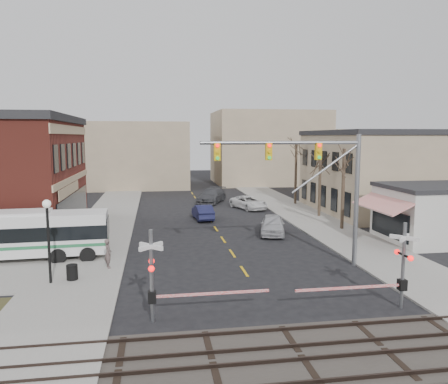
{
  "coord_description": "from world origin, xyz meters",
  "views": [
    {
      "loc": [
        -5.05,
        -22.29,
        7.85
      ],
      "look_at": [
        0.31,
        11.5,
        3.5
      ],
      "focal_mm": 35.0,
      "sensor_mm": 36.0,
      "label": 1
    }
  ],
  "objects_px": {
    "trash_bin": "(72,272)",
    "car_c": "(249,203)",
    "car_b": "(203,212)",
    "rr_crossing_west": "(162,277)",
    "rr_crossing_east": "(394,267)",
    "car_a": "(273,225)",
    "traffic_signal_mast": "(315,173)",
    "transit_bus": "(11,235)",
    "pedestrian_far": "(77,238)",
    "pedestrian_near": "(108,253)",
    "car_d": "(211,196)",
    "street_lamp": "(48,224)"
  },
  "relations": [
    {
      "from": "rr_crossing_east",
      "to": "pedestrian_near",
      "type": "height_order",
      "value": "rr_crossing_east"
    },
    {
      "from": "traffic_signal_mast",
      "to": "rr_crossing_west",
      "type": "bearing_deg",
      "value": -144.78
    },
    {
      "from": "car_a",
      "to": "trash_bin",
      "type": "bearing_deg",
      "value": -129.69
    },
    {
      "from": "trash_bin",
      "to": "car_a",
      "type": "relative_size",
      "value": 0.18
    },
    {
      "from": "transit_bus",
      "to": "pedestrian_far",
      "type": "height_order",
      "value": "transit_bus"
    },
    {
      "from": "trash_bin",
      "to": "car_a",
      "type": "distance_m",
      "value": 16.87
    },
    {
      "from": "street_lamp",
      "to": "pedestrian_near",
      "type": "xyz_separation_m",
      "value": [
        2.76,
        2.29,
        -2.32
      ]
    },
    {
      "from": "transit_bus",
      "to": "car_b",
      "type": "relative_size",
      "value": 2.73
    },
    {
      "from": "trash_bin",
      "to": "pedestrian_far",
      "type": "relative_size",
      "value": 0.55
    },
    {
      "from": "street_lamp",
      "to": "trash_bin",
      "type": "height_order",
      "value": "street_lamp"
    },
    {
      "from": "rr_crossing_west",
      "to": "car_b",
      "type": "height_order",
      "value": "rr_crossing_west"
    },
    {
      "from": "trash_bin",
      "to": "pedestrian_near",
      "type": "relative_size",
      "value": 0.48
    },
    {
      "from": "transit_bus",
      "to": "car_b",
      "type": "bearing_deg",
      "value": 42.14
    },
    {
      "from": "car_b",
      "to": "rr_crossing_west",
      "type": "bearing_deg",
      "value": 75.26
    },
    {
      "from": "rr_crossing_west",
      "to": "trash_bin",
      "type": "bearing_deg",
      "value": 128.78
    },
    {
      "from": "pedestrian_near",
      "to": "street_lamp",
      "type": "bearing_deg",
      "value": 109.48
    },
    {
      "from": "car_b",
      "to": "pedestrian_far",
      "type": "bearing_deg",
      "value": 41.22
    },
    {
      "from": "rr_crossing_east",
      "to": "car_a",
      "type": "bearing_deg",
      "value": 94.98
    },
    {
      "from": "car_a",
      "to": "rr_crossing_east",
      "type": "bearing_deg",
      "value": -69.41
    },
    {
      "from": "transit_bus",
      "to": "car_b",
      "type": "xyz_separation_m",
      "value": [
        13.44,
        12.16,
        -1.0
      ]
    },
    {
      "from": "car_a",
      "to": "rr_crossing_west",
      "type": "bearing_deg",
      "value": -104.77
    },
    {
      "from": "car_a",
      "to": "pedestrian_far",
      "type": "xyz_separation_m",
      "value": [
        -14.77,
        -2.82,
        0.08
      ]
    },
    {
      "from": "transit_bus",
      "to": "car_a",
      "type": "distance_m",
      "value": 19.0
    },
    {
      "from": "rr_crossing_east",
      "to": "pedestrian_near",
      "type": "distance_m",
      "value": 15.79
    },
    {
      "from": "traffic_signal_mast",
      "to": "pedestrian_far",
      "type": "distance_m",
      "value": 16.78
    },
    {
      "from": "transit_bus",
      "to": "car_d",
      "type": "distance_m",
      "value": 27.49
    },
    {
      "from": "rr_crossing_west",
      "to": "trash_bin",
      "type": "xyz_separation_m",
      "value": [
        -4.76,
        5.93,
        -1.43
      ]
    },
    {
      "from": "rr_crossing_east",
      "to": "car_d",
      "type": "height_order",
      "value": "rr_crossing_east"
    },
    {
      "from": "street_lamp",
      "to": "car_a",
      "type": "bearing_deg",
      "value": 33.78
    },
    {
      "from": "street_lamp",
      "to": "car_b",
      "type": "relative_size",
      "value": 1.03
    },
    {
      "from": "street_lamp",
      "to": "car_a",
      "type": "relative_size",
      "value": 0.96
    },
    {
      "from": "transit_bus",
      "to": "pedestrian_near",
      "type": "xyz_separation_m",
      "value": [
        6.17,
        -2.75,
        -0.73
      ]
    },
    {
      "from": "car_c",
      "to": "car_b",
      "type": "bearing_deg",
      "value": -156.65
    },
    {
      "from": "rr_crossing_west",
      "to": "car_d",
      "type": "height_order",
      "value": "rr_crossing_west"
    },
    {
      "from": "trash_bin",
      "to": "car_a",
      "type": "xyz_separation_m",
      "value": [
        13.87,
        9.61,
        0.26
      ]
    },
    {
      "from": "car_c",
      "to": "car_a",
      "type": "bearing_deg",
      "value": -113.02
    },
    {
      "from": "car_a",
      "to": "car_d",
      "type": "xyz_separation_m",
      "value": [
        -2.7,
        17.67,
        0.06
      ]
    },
    {
      "from": "car_c",
      "to": "street_lamp",
      "type": "bearing_deg",
      "value": -144.49
    },
    {
      "from": "traffic_signal_mast",
      "to": "car_d",
      "type": "bearing_deg",
      "value": 95.78
    },
    {
      "from": "rr_crossing_west",
      "to": "rr_crossing_east",
      "type": "xyz_separation_m",
      "value": [
        10.48,
        -0.25,
        0.0
      ]
    },
    {
      "from": "car_b",
      "to": "transit_bus",
      "type": "bearing_deg",
      "value": 37.9
    },
    {
      "from": "trash_bin",
      "to": "car_c",
      "type": "relative_size",
      "value": 0.16
    },
    {
      "from": "trash_bin",
      "to": "pedestrian_near",
      "type": "bearing_deg",
      "value": 48.13
    },
    {
      "from": "rr_crossing_east",
      "to": "car_a",
      "type": "distance_m",
      "value": 15.88
    },
    {
      "from": "traffic_signal_mast",
      "to": "trash_bin",
      "type": "distance_m",
      "value": 14.83
    },
    {
      "from": "transit_bus",
      "to": "pedestrian_far",
      "type": "bearing_deg",
      "value": 30.77
    },
    {
      "from": "car_b",
      "to": "trash_bin",
      "type": "bearing_deg",
      "value": 57.67
    },
    {
      "from": "traffic_signal_mast",
      "to": "car_b",
      "type": "distance_m",
      "value": 17.76
    },
    {
      "from": "transit_bus",
      "to": "traffic_signal_mast",
      "type": "xyz_separation_m",
      "value": [
        18.34,
        -4.16,
        4.0
      ]
    },
    {
      "from": "pedestrian_near",
      "to": "rr_crossing_east",
      "type": "bearing_deg",
      "value": -141.06
    }
  ]
}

